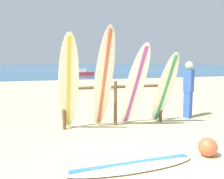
% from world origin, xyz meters
% --- Properties ---
extents(ground_plane, '(120.00, 120.00, 0.00)m').
position_xyz_m(ground_plane, '(0.00, 0.00, 0.00)').
color(ground_plane, '#CCB784').
extents(ocean_water, '(120.00, 80.00, 0.01)m').
position_xyz_m(ocean_water, '(0.00, 58.00, 0.00)').
color(ocean_water, '#1E5984').
rests_on(ocean_water, ground).
extents(surfboard_rack, '(2.77, 0.09, 1.17)m').
position_xyz_m(surfboard_rack, '(0.09, 2.88, 0.75)').
color(surfboard_rack, brown).
rests_on(surfboard_rack, ground).
extents(surfboard_leaning_far_left, '(0.52, 1.13, 2.32)m').
position_xyz_m(surfboard_leaning_far_left, '(-1.16, 2.57, 1.16)').
color(surfboard_leaning_far_left, silver).
rests_on(surfboard_leaning_far_left, ground).
extents(surfboard_leaning_left, '(0.63, 0.89, 2.53)m').
position_xyz_m(surfboard_leaning_left, '(-0.29, 2.62, 1.27)').
color(surfboard_leaning_left, silver).
rests_on(surfboard_leaning_left, ground).
extents(surfboard_leaning_center_left, '(0.72, 1.15, 2.13)m').
position_xyz_m(surfboard_leaning_center_left, '(0.48, 2.51, 1.07)').
color(surfboard_leaning_center_left, white).
rests_on(surfboard_leaning_center_left, ground).
extents(surfboard_leaning_center, '(0.65, 0.97, 1.93)m').
position_xyz_m(surfboard_leaning_center, '(1.37, 2.57, 0.97)').
color(surfboard_leaning_center, white).
rests_on(surfboard_leaning_center, ground).
extents(surfboard_lying_on_sand, '(2.24, 0.65, 0.08)m').
position_xyz_m(surfboard_lying_on_sand, '(-0.44, 0.39, 0.04)').
color(surfboard_lying_on_sand, white).
rests_on(surfboard_lying_on_sand, ground).
extents(beachgoer_standing, '(0.26, 0.31, 1.68)m').
position_xyz_m(beachgoer_standing, '(2.40, 3.02, 0.92)').
color(beachgoer_standing, '#3359B2').
rests_on(beachgoer_standing, ground).
extents(small_boat_offshore, '(2.84, 0.95, 0.71)m').
position_xyz_m(small_boat_offshore, '(3.14, 24.68, 0.26)').
color(small_boat_offshore, '#B22D28').
rests_on(small_boat_offshore, ocean_water).
extents(beach_ball, '(0.34, 0.34, 0.34)m').
position_xyz_m(beach_ball, '(1.02, 0.39, 0.17)').
color(beach_ball, '#CC5933').
rests_on(beach_ball, ground).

